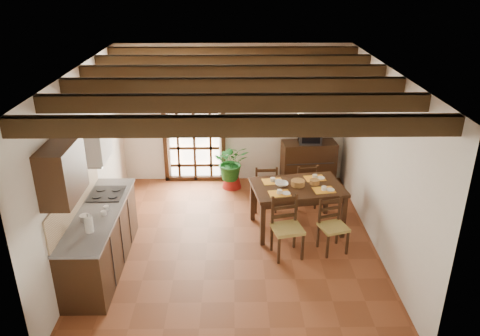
{
  "coord_description": "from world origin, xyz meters",
  "views": [
    {
      "loc": [
        0.01,
        -6.48,
        4.14
      ],
      "look_at": [
        0.1,
        0.4,
        1.15
      ],
      "focal_mm": 35.0,
      "sensor_mm": 36.0,
      "label": 1
    }
  ],
  "objects_px": {
    "kitchen_counter": "(101,238)",
    "pendant_lamp": "(301,109)",
    "chair_far_left": "(265,195)",
    "sideboard": "(308,163)",
    "chair_near_right": "(332,235)",
    "chair_far_right": "(304,193)",
    "dining_table": "(297,191)",
    "chair_near_left": "(287,238)",
    "potted_plant": "(232,161)",
    "crt_tv": "(310,133)"
  },
  "relations": [
    {
      "from": "chair_near_left",
      "to": "crt_tv",
      "type": "height_order",
      "value": "crt_tv"
    },
    {
      "from": "kitchen_counter",
      "to": "sideboard",
      "type": "bearing_deg",
      "value": 39.19
    },
    {
      "from": "kitchen_counter",
      "to": "potted_plant",
      "type": "bearing_deg",
      "value": 54.48
    },
    {
      "from": "potted_plant",
      "to": "pendant_lamp",
      "type": "relative_size",
      "value": 2.32
    },
    {
      "from": "chair_near_left",
      "to": "potted_plant",
      "type": "height_order",
      "value": "potted_plant"
    },
    {
      "from": "chair_near_right",
      "to": "sideboard",
      "type": "xyz_separation_m",
      "value": [
        -0.02,
        2.46,
        0.18
      ]
    },
    {
      "from": "chair_near_right",
      "to": "chair_far_right",
      "type": "xyz_separation_m",
      "value": [
        -0.23,
        1.49,
        0.01
      ]
    },
    {
      "from": "kitchen_counter",
      "to": "chair_far_right",
      "type": "height_order",
      "value": "kitchen_counter"
    },
    {
      "from": "chair_far_right",
      "to": "crt_tv",
      "type": "relative_size",
      "value": 1.93
    },
    {
      "from": "kitchen_counter",
      "to": "dining_table",
      "type": "height_order",
      "value": "kitchen_counter"
    },
    {
      "from": "chair_near_left",
      "to": "chair_far_right",
      "type": "relative_size",
      "value": 1.09
    },
    {
      "from": "chair_near_left",
      "to": "chair_near_right",
      "type": "xyz_separation_m",
      "value": [
        0.73,
        0.11,
        -0.03
      ]
    },
    {
      "from": "chair_near_right",
      "to": "chair_far_right",
      "type": "distance_m",
      "value": 1.51
    },
    {
      "from": "chair_far_left",
      "to": "pendant_lamp",
      "type": "xyz_separation_m",
      "value": [
        0.48,
        -0.59,
        1.79
      ]
    },
    {
      "from": "chair_far_left",
      "to": "chair_near_right",
      "type": "bearing_deg",
      "value": 123.3
    },
    {
      "from": "kitchen_counter",
      "to": "sideboard",
      "type": "relative_size",
      "value": 2.11
    },
    {
      "from": "dining_table",
      "to": "chair_near_right",
      "type": "height_order",
      "value": "chair_near_right"
    },
    {
      "from": "chair_near_right",
      "to": "potted_plant",
      "type": "height_order",
      "value": "potted_plant"
    },
    {
      "from": "dining_table",
      "to": "chair_near_left",
      "type": "relative_size",
      "value": 1.69
    },
    {
      "from": "chair_far_right",
      "to": "pendant_lamp",
      "type": "distance_m",
      "value": 1.95
    },
    {
      "from": "kitchen_counter",
      "to": "pendant_lamp",
      "type": "distance_m",
      "value": 3.6
    },
    {
      "from": "chair_far_left",
      "to": "pendant_lamp",
      "type": "distance_m",
      "value": 1.95
    },
    {
      "from": "chair_far_right",
      "to": "potted_plant",
      "type": "distance_m",
      "value": 1.6
    },
    {
      "from": "sideboard",
      "to": "pendant_lamp",
      "type": "xyz_separation_m",
      "value": [
        -0.46,
        -1.67,
        1.62
      ]
    },
    {
      "from": "dining_table",
      "to": "chair_far_right",
      "type": "height_order",
      "value": "chair_far_right"
    },
    {
      "from": "dining_table",
      "to": "potted_plant",
      "type": "height_order",
      "value": "potted_plant"
    },
    {
      "from": "sideboard",
      "to": "chair_near_right",
      "type": "bearing_deg",
      "value": -94.66
    },
    {
      "from": "chair_far_left",
      "to": "sideboard",
      "type": "relative_size",
      "value": 0.85
    },
    {
      "from": "chair_far_right",
      "to": "potted_plant",
      "type": "bearing_deg",
      "value": -39.89
    },
    {
      "from": "kitchen_counter",
      "to": "chair_far_left",
      "type": "distance_m",
      "value": 3.07
    },
    {
      "from": "chair_far_left",
      "to": "crt_tv",
      "type": "height_order",
      "value": "crt_tv"
    },
    {
      "from": "dining_table",
      "to": "chair_far_left",
      "type": "relative_size",
      "value": 1.78
    },
    {
      "from": "kitchen_counter",
      "to": "chair_near_left",
      "type": "bearing_deg",
      "value": 5.21
    },
    {
      "from": "chair_far_left",
      "to": "pendant_lamp",
      "type": "relative_size",
      "value": 1.07
    },
    {
      "from": "dining_table",
      "to": "chair_far_left",
      "type": "bearing_deg",
      "value": 116.13
    },
    {
      "from": "chair_near_right",
      "to": "crt_tv",
      "type": "distance_m",
      "value": 2.59
    },
    {
      "from": "sideboard",
      "to": "crt_tv",
      "type": "xyz_separation_m",
      "value": [
        -0.0,
        -0.01,
        0.64
      ]
    },
    {
      "from": "kitchen_counter",
      "to": "crt_tv",
      "type": "xyz_separation_m",
      "value": [
        3.47,
        2.82,
        0.62
      ]
    },
    {
      "from": "crt_tv",
      "to": "pendant_lamp",
      "type": "distance_m",
      "value": 1.99
    },
    {
      "from": "dining_table",
      "to": "chair_near_right",
      "type": "xyz_separation_m",
      "value": [
        0.48,
        -0.69,
        -0.43
      ]
    },
    {
      "from": "kitchen_counter",
      "to": "crt_tv",
      "type": "relative_size",
      "value": 4.99
    },
    {
      "from": "kitchen_counter",
      "to": "chair_far_right",
      "type": "distance_m",
      "value": 3.75
    },
    {
      "from": "kitchen_counter",
      "to": "pendant_lamp",
      "type": "height_order",
      "value": "pendant_lamp"
    },
    {
      "from": "sideboard",
      "to": "pendant_lamp",
      "type": "distance_m",
      "value": 2.37
    },
    {
      "from": "kitchen_counter",
      "to": "chair_far_right",
      "type": "xyz_separation_m",
      "value": [
        3.25,
        1.86,
        -0.2
      ]
    },
    {
      "from": "kitchen_counter",
      "to": "sideboard",
      "type": "distance_m",
      "value": 4.47
    },
    {
      "from": "sideboard",
      "to": "potted_plant",
      "type": "relative_size",
      "value": 0.54
    },
    {
      "from": "sideboard",
      "to": "chair_far_left",
      "type": "bearing_deg",
      "value": -136.2
    },
    {
      "from": "chair_near_right",
      "to": "pendant_lamp",
      "type": "height_order",
      "value": "pendant_lamp"
    },
    {
      "from": "crt_tv",
      "to": "chair_near_right",
      "type": "bearing_deg",
      "value": -87.22
    }
  ]
}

